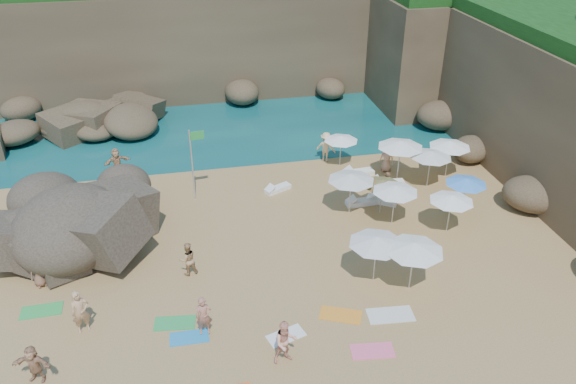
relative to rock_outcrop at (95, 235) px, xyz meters
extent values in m
plane|color=tan|center=(7.58, -4.15, 0.00)|extent=(120.00, 120.00, 0.00)
plane|color=#0C4751|center=(7.58, 25.85, 0.00)|extent=(120.00, 120.00, 0.00)
cube|color=brown|center=(9.58, 20.85, 4.00)|extent=(44.00, 8.00, 8.00)
cube|color=brown|center=(26.58, 3.85, 4.00)|extent=(8.00, 30.00, 8.00)
cube|color=brown|center=(24.58, 15.85, 4.00)|extent=(10.00, 12.00, 8.00)
cylinder|color=white|center=(-8.92, 25.85, 3.00)|extent=(0.10, 0.10, 6.00)
cylinder|color=white|center=(-7.42, 25.85, 3.00)|extent=(0.10, 0.10, 6.00)
cylinder|color=silver|center=(5.11, 2.52, 2.06)|extent=(0.08, 0.08, 4.13)
cube|color=green|center=(5.51, 2.52, 3.79)|extent=(0.72, 0.13, 0.46)
cylinder|color=silver|center=(14.06, 4.86, 0.93)|extent=(0.05, 0.05, 1.85)
cone|color=white|center=(14.06, 4.86, 1.81)|extent=(2.08, 2.08, 0.32)
cylinder|color=silver|center=(16.84, 2.40, 1.17)|extent=(0.07, 0.07, 2.35)
cone|color=white|center=(16.84, 2.40, 2.29)|extent=(2.63, 2.63, 0.40)
cylinder|color=silver|center=(18.24, 1.31, 1.05)|extent=(0.06, 0.06, 2.10)
cone|color=silver|center=(18.24, 1.31, 2.04)|extent=(2.35, 2.35, 0.36)
cylinder|color=silver|center=(19.80, 2.23, 1.07)|extent=(0.06, 0.06, 2.14)
cone|color=white|center=(19.80, 2.23, 2.09)|extent=(2.41, 2.41, 0.37)
cylinder|color=silver|center=(24.52, -0.57, 1.12)|extent=(0.07, 0.07, 2.24)
cone|color=silver|center=(24.52, -0.57, 2.18)|extent=(2.51, 2.51, 0.38)
cylinder|color=silver|center=(14.88, -1.93, 1.04)|extent=(0.06, 0.06, 2.07)
cone|color=white|center=(14.88, -1.93, 2.02)|extent=(2.32, 2.32, 0.35)
cylinder|color=silver|center=(14.62, -0.84, 0.92)|extent=(0.05, 0.05, 1.84)
cone|color=red|center=(14.62, -0.84, 1.80)|extent=(2.07, 2.07, 0.31)
cylinder|color=silver|center=(13.02, -0.52, 1.09)|extent=(0.06, 0.06, 2.18)
cone|color=silver|center=(13.02, -0.52, 2.13)|extent=(2.45, 2.45, 0.37)
cylinder|color=silver|center=(17.32, -3.18, 0.98)|extent=(0.06, 0.06, 1.95)
cone|color=white|center=(17.32, -3.18, 1.90)|extent=(2.19, 2.19, 0.33)
cylinder|color=silver|center=(12.42, -6.14, 1.09)|extent=(0.06, 0.06, 2.18)
cone|color=silver|center=(12.42, -6.14, 2.13)|extent=(2.45, 2.45, 0.37)
cylinder|color=silver|center=(18.87, -1.67, 0.96)|extent=(0.06, 0.06, 1.92)
cone|color=#448CE7|center=(18.87, -1.67, 1.87)|extent=(2.15, 2.15, 0.33)
cylinder|color=silver|center=(13.76, -6.99, 1.13)|extent=(0.07, 0.07, 2.25)
cone|color=white|center=(13.76, -6.99, 2.20)|extent=(2.53, 2.53, 0.38)
cube|color=white|center=(9.75, 2.50, 0.12)|extent=(1.63, 1.14, 0.24)
cube|color=white|center=(13.90, 0.12, 0.13)|extent=(1.73, 0.65, 0.26)
cube|color=white|center=(14.74, 3.35, 0.15)|extent=(1.94, 0.76, 0.30)
cube|color=white|center=(15.92, 1.70, 0.16)|extent=(2.10, 0.84, 0.32)
cube|color=white|center=(15.05, 0.06, 0.13)|extent=(1.70, 1.33, 0.26)
cube|color=white|center=(14.70, -4.03, 0.14)|extent=(1.76, 0.60, 0.27)
cube|color=green|center=(3.70, -7.17, 0.01)|extent=(1.72, 1.01, 0.03)
cube|color=white|center=(7.94, -8.76, 0.01)|extent=(1.63, 1.14, 0.03)
cube|color=#2485C2|center=(4.23, -8.09, 0.01)|extent=(1.53, 0.79, 0.03)
cube|color=#FE6389|center=(10.98, -10.20, 0.01)|extent=(1.72, 1.01, 0.03)
cube|color=orange|center=(10.35, -8.06, 0.01)|extent=(1.89, 1.45, 0.03)
cube|color=green|center=(-1.67, -5.32, 0.01)|extent=(1.68, 0.88, 0.03)
cube|color=silver|center=(12.35, -8.47, 0.02)|extent=(1.96, 1.10, 0.03)
imported|color=tan|center=(0.20, -6.84, 0.96)|extent=(0.81, 0.65, 1.91)
imported|color=tan|center=(4.44, -4.07, 0.81)|extent=(0.93, 0.80, 1.63)
imported|color=#ECC186|center=(13.36, 5.63, 0.94)|extent=(1.30, 1.07, 1.88)
imported|color=#9B724D|center=(15.33, 0.27, 0.87)|extent=(0.79, 1.11, 1.74)
imported|color=tan|center=(16.56, 3.54, 0.85)|extent=(0.94, 0.86, 1.70)
imported|color=tan|center=(0.82, 6.30, 0.85)|extent=(1.63, 1.01, 1.70)
imported|color=#875C43|center=(-1.91, -3.62, 0.20)|extent=(1.25, 1.64, 0.39)
imported|color=tan|center=(-1.16, -9.10, 0.20)|extent=(1.85, 1.92, 0.41)
imported|color=#B16E58|center=(4.86, -7.96, 0.20)|extent=(0.62, 1.68, 0.40)
imported|color=#F6A88C|center=(7.67, -10.00, 0.34)|extent=(1.11, 1.92, 0.69)
camera|label=1|loc=(4.76, -24.58, 15.84)|focal=35.00mm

